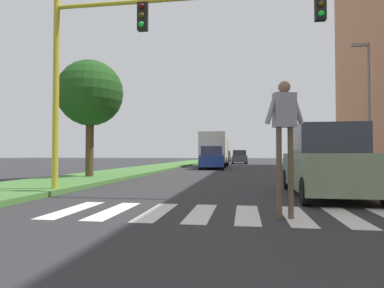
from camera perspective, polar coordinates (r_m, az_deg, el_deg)
ground_plane at (r=29.19m, az=8.86°, el=-3.98°), size 140.00×140.00×0.00m
crosswalk at (r=6.73m, az=9.33°, el=-11.61°), size 7.65×2.20×0.01m
median_strip at (r=28.09m, az=-5.78°, el=-3.93°), size 3.62×64.00×0.15m
tree_mid at (r=16.36m, az=-16.81°, el=8.13°), size 3.01×3.01×5.33m
sidewalk_right at (r=28.26m, az=24.58°, el=-3.76°), size 3.00×64.00×0.15m
traffic_light_gantry at (r=10.19m, az=-8.51°, el=16.60°), size 8.96×0.30×6.00m
street_lamp_right at (r=22.26m, az=27.46°, el=7.35°), size 1.02×0.24×7.50m
pedestrian_performer at (r=6.34m, az=15.34°, el=2.85°), size 0.74×0.34×2.49m
suv_crossing at (r=10.13m, az=21.77°, el=-2.91°), size 2.02×4.62×1.97m
sedan_midblock at (r=26.42m, az=3.29°, el=-2.47°), size 2.27×4.71×1.76m
sedan_distant at (r=41.56m, az=7.98°, el=-2.25°), size 1.98×4.36×1.64m
sedan_far_horizon at (r=54.26m, az=5.62°, el=-2.11°), size 1.96×4.59×1.68m
truck_box_delivery at (r=31.61m, az=3.82°, el=-0.86°), size 2.40×6.20×3.10m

